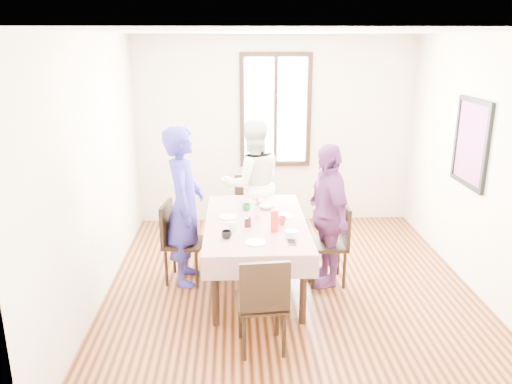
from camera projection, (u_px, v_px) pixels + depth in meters
ground at (290, 288)px, 5.58m from camera, size 4.50×4.50×0.00m
back_wall at (275, 131)px, 7.34m from camera, size 4.00×0.00×4.00m
right_wall at (484, 168)px, 5.27m from camera, size 0.00×4.50×4.50m
window_frame at (275, 111)px, 7.23m from camera, size 1.02×0.06×1.62m
window_pane at (275, 110)px, 7.24m from camera, size 0.90×0.02×1.50m
art_poster at (471, 143)px, 5.50m from camera, size 0.04×0.76×0.96m
dining_table at (256, 254)px, 5.56m from camera, size 0.95×1.73×0.75m
tablecloth at (256, 221)px, 5.45m from camera, size 1.07×1.85×0.01m
chair_left at (184, 243)px, 5.66m from camera, size 0.48×0.48×0.91m
chair_right at (327, 244)px, 5.62m from camera, size 0.42×0.42×0.91m
chair_far at (252, 211)px, 6.67m from camera, size 0.45×0.45×0.91m
chair_near at (262, 301)px, 4.39m from camera, size 0.46×0.46×0.91m
person_left at (185, 206)px, 5.53m from camera, size 0.44×0.66×1.76m
person_far at (252, 184)px, 6.54m from camera, size 0.94×0.81×1.68m
person_right at (326, 215)px, 5.52m from camera, size 0.56×0.99×1.59m
mug_black at (227, 235)px, 4.95m from camera, size 0.13×0.13×0.08m
mug_flag at (282, 221)px, 5.32m from camera, size 0.12×0.12×0.09m
mug_green at (246, 207)px, 5.77m from camera, size 0.13×0.13×0.07m
serving_bowl at (267, 206)px, 5.84m from camera, size 0.26×0.26×0.05m
juice_carton at (275, 221)px, 5.11m from camera, size 0.07×0.07×0.23m
butter_tub at (291, 235)px, 4.97m from camera, size 0.12×0.12×0.06m
jam_jar at (248, 222)px, 5.25m from camera, size 0.07×0.07×0.10m
drinking_glass at (232, 227)px, 5.12m from camera, size 0.07×0.07×0.10m
smartphone at (292, 242)px, 4.86m from camera, size 0.07×0.14×0.01m
flower_vase at (257, 213)px, 5.50m from camera, size 0.06×0.06×0.13m
plate_left at (228, 217)px, 5.54m from camera, size 0.20×0.20×0.01m
plate_right at (284, 216)px, 5.57m from camera, size 0.20×0.20×0.01m
plate_far at (255, 200)px, 6.11m from camera, size 0.20×0.20×0.01m
plate_near at (255, 242)px, 4.85m from camera, size 0.20×0.20×0.01m
butter_lid at (291, 232)px, 4.96m from camera, size 0.12×0.12×0.01m
flower_bunch at (257, 203)px, 5.46m from camera, size 0.09×0.09×0.10m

